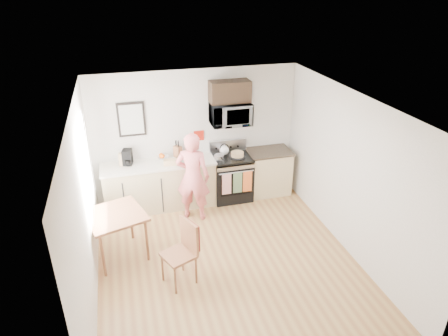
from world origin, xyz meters
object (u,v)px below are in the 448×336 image
object	(u,v)px
person	(193,177)
cake	(237,155)
chair	(186,243)
range	(231,178)
dining_table	(115,219)
microwave	(230,114)

from	to	relation	value
person	cake	world-z (taller)	person
cake	chair	bearing A→B (deg)	-123.95
range	cake	bearing A→B (deg)	-33.42
cake	range	bearing A→B (deg)	146.58
range	dining_table	size ratio (longest dim) A/B	1.25
person	microwave	bearing A→B (deg)	-120.82
microwave	chair	bearing A→B (deg)	-120.05
range	person	world-z (taller)	person
chair	cake	world-z (taller)	cake
dining_table	chair	xyz separation A→B (m)	(0.97, -0.81, -0.06)
chair	range	bearing A→B (deg)	35.57
microwave	person	distance (m)	1.42
range	dining_table	world-z (taller)	range
range	person	bearing A→B (deg)	-149.18
range	chair	xyz separation A→B (m)	(-1.31, -2.16, 0.21)
range	cake	distance (m)	0.55
person	chair	world-z (taller)	person
range	chair	distance (m)	2.53
range	cake	xyz separation A→B (m)	(0.10, -0.07, 0.54)
range	dining_table	xyz separation A→B (m)	(-2.28, -1.35, 0.27)
microwave	person	size ratio (longest dim) A/B	0.45
dining_table	chair	size ratio (longest dim) A/B	0.93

